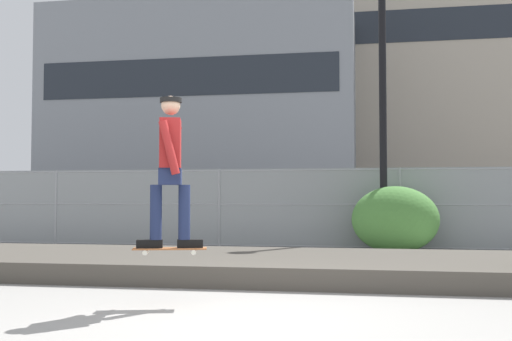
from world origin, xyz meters
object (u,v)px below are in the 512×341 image
(shrub_left, at_px, (395,220))
(parked_car_near, at_px, (120,209))
(skater, at_px, (170,162))
(street_lamp, at_px, (383,67))
(skateboard, at_px, (170,249))
(parked_car_mid, at_px, (308,210))

(shrub_left, bearing_deg, parked_car_near, 156.14)
(skater, bearing_deg, street_lamp, 70.19)
(parked_car_near, xyz_separation_m, shrub_left, (7.58, -3.35, -0.13))
(skateboard, xyz_separation_m, parked_car_mid, (0.61, 9.78, 0.22))
(parked_car_mid, bearing_deg, parked_car_near, 175.35)
(shrub_left, bearing_deg, parked_car_mid, 126.17)
(skateboard, bearing_deg, skater, 116.57)
(skater, bearing_deg, skateboard, -63.43)
(parked_car_near, xyz_separation_m, parked_car_mid, (5.45, -0.44, 0.00))
(skateboard, relative_size, shrub_left, 0.45)
(skateboard, height_order, street_lamp, street_lamp)
(skater, xyz_separation_m, parked_car_near, (-4.84, 10.22, -0.73))
(street_lamp, relative_size, parked_car_mid, 1.44)
(skateboard, xyz_separation_m, shrub_left, (2.74, 6.87, 0.09))
(street_lamp, height_order, parked_car_mid, street_lamp)
(street_lamp, distance_m, parked_car_mid, 4.64)
(skater, bearing_deg, parked_car_near, 115.35)
(street_lamp, bearing_deg, parked_car_mid, 123.91)
(skateboard, height_order, parked_car_mid, parked_car_mid)
(skateboard, xyz_separation_m, parked_car_near, (-4.84, 10.22, 0.22))
(skater, xyz_separation_m, shrub_left, (2.74, 6.87, -0.86))
(parked_car_mid, relative_size, shrub_left, 2.40)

